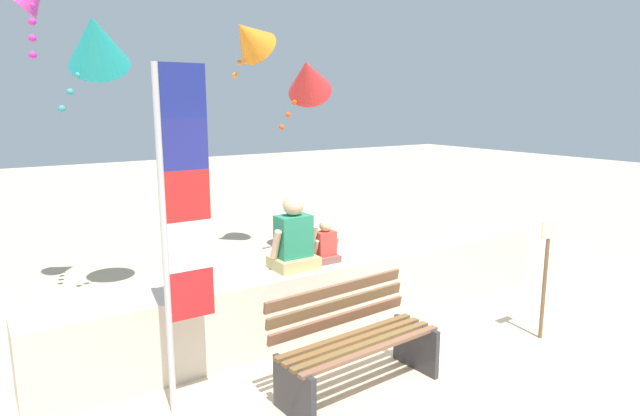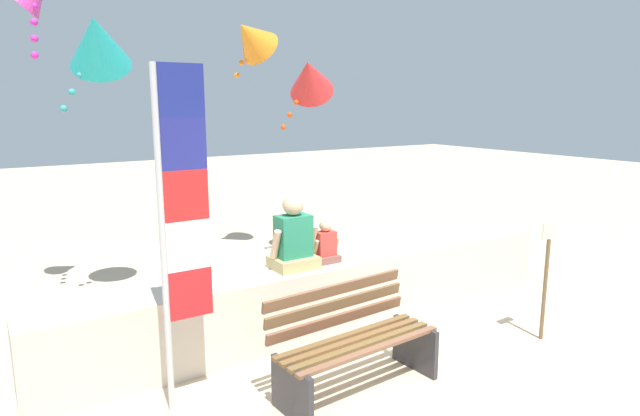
{
  "view_description": "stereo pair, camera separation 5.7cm",
  "coord_description": "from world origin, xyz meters",
  "px_view_note": "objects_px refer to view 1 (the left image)",
  "views": [
    {
      "loc": [
        -3.19,
        -3.26,
        2.45
      ],
      "look_at": [
        -0.13,
        1.36,
        1.36
      ],
      "focal_mm": 30.21,
      "sensor_mm": 36.0,
      "label": 1
    },
    {
      "loc": [
        -3.14,
        -3.29,
        2.45
      ],
      "look_at": [
        -0.13,
        1.36,
        1.36
      ],
      "focal_mm": 30.21,
      "sensor_mm": 36.0,
      "label": 2
    }
  ],
  "objects_px": {
    "person_child": "(325,246)",
    "kite_orange": "(249,37)",
    "park_bench": "(354,344)",
    "kite_red": "(308,77)",
    "flag_banner": "(179,216)",
    "kite_teal": "(96,42)",
    "person_adult": "(294,240)",
    "sign_post": "(546,270)"
  },
  "relations": [
    {
      "from": "person_child",
      "to": "kite_orange",
      "type": "distance_m",
      "value": 3.77
    },
    {
      "from": "park_bench",
      "to": "kite_red",
      "type": "xyz_separation_m",
      "value": [
        1.64,
        3.32,
        2.39
      ]
    },
    {
      "from": "kite_orange",
      "to": "flag_banner",
      "type": "bearing_deg",
      "value": -123.87
    },
    {
      "from": "kite_teal",
      "to": "kite_orange",
      "type": "xyz_separation_m",
      "value": [
        2.34,
        1.0,
        0.29
      ]
    },
    {
      "from": "park_bench",
      "to": "person_adult",
      "type": "relative_size",
      "value": 1.96
    },
    {
      "from": "flag_banner",
      "to": "sign_post",
      "type": "distance_m",
      "value": 3.75
    },
    {
      "from": "park_bench",
      "to": "kite_teal",
      "type": "relative_size",
      "value": 1.27
    },
    {
      "from": "person_child",
      "to": "kite_red",
      "type": "xyz_separation_m",
      "value": [
        1.14,
        2.13,
        1.86
      ]
    },
    {
      "from": "kite_teal",
      "to": "kite_red",
      "type": "xyz_separation_m",
      "value": [
        2.94,
        0.32,
        -0.29
      ]
    },
    {
      "from": "park_bench",
      "to": "kite_orange",
      "type": "bearing_deg",
      "value": 75.4
    },
    {
      "from": "kite_teal",
      "to": "kite_orange",
      "type": "relative_size",
      "value": 1.22
    },
    {
      "from": "person_adult",
      "to": "sign_post",
      "type": "height_order",
      "value": "person_adult"
    },
    {
      "from": "kite_red",
      "to": "sign_post",
      "type": "relative_size",
      "value": 0.94
    },
    {
      "from": "park_bench",
      "to": "person_adult",
      "type": "bearing_deg",
      "value": 84.92
    },
    {
      "from": "kite_teal",
      "to": "kite_orange",
      "type": "distance_m",
      "value": 2.56
    },
    {
      "from": "kite_teal",
      "to": "park_bench",
      "type": "bearing_deg",
      "value": -66.6
    },
    {
      "from": "person_adult",
      "to": "flag_banner",
      "type": "xyz_separation_m",
      "value": [
        -1.42,
        -0.69,
        0.54
      ]
    },
    {
      "from": "kite_orange",
      "to": "kite_red",
      "type": "distance_m",
      "value": 1.08
    },
    {
      "from": "kite_red",
      "to": "kite_orange",
      "type": "bearing_deg",
      "value": 131.0
    },
    {
      "from": "person_adult",
      "to": "person_child",
      "type": "height_order",
      "value": "person_adult"
    },
    {
      "from": "person_adult",
      "to": "flag_banner",
      "type": "distance_m",
      "value": 1.66
    },
    {
      "from": "person_adult",
      "to": "kite_teal",
      "type": "relative_size",
      "value": 0.65
    },
    {
      "from": "flag_banner",
      "to": "kite_orange",
      "type": "relative_size",
      "value": 2.78
    },
    {
      "from": "flag_banner",
      "to": "kite_teal",
      "type": "height_order",
      "value": "kite_teal"
    },
    {
      "from": "flag_banner",
      "to": "sign_post",
      "type": "xyz_separation_m",
      "value": [
        3.56,
        -0.78,
        -0.85
      ]
    },
    {
      "from": "person_adult",
      "to": "sign_post",
      "type": "distance_m",
      "value": 2.62
    },
    {
      "from": "park_bench",
      "to": "kite_red",
      "type": "relative_size",
      "value": 1.28
    },
    {
      "from": "person_adult",
      "to": "flag_banner",
      "type": "height_order",
      "value": "flag_banner"
    },
    {
      "from": "kite_teal",
      "to": "sign_post",
      "type": "xyz_separation_m",
      "value": [
        3.55,
        -3.29,
        -2.34
      ]
    },
    {
      "from": "park_bench",
      "to": "kite_red",
      "type": "distance_m",
      "value": 4.41
    },
    {
      "from": "person_child",
      "to": "park_bench",
      "type": "bearing_deg",
      "value": -112.88
    },
    {
      "from": "park_bench",
      "to": "person_child",
      "type": "bearing_deg",
      "value": 67.12
    },
    {
      "from": "park_bench",
      "to": "kite_orange",
      "type": "xyz_separation_m",
      "value": [
        1.04,
        4.0,
        2.98
      ]
    },
    {
      "from": "flag_banner",
      "to": "person_adult",
      "type": "bearing_deg",
      "value": 25.92
    },
    {
      "from": "person_adult",
      "to": "kite_red",
      "type": "relative_size",
      "value": 0.65
    },
    {
      "from": "kite_orange",
      "to": "kite_red",
      "type": "xyz_separation_m",
      "value": [
        0.59,
        -0.68,
        -0.59
      ]
    },
    {
      "from": "person_child",
      "to": "kite_red",
      "type": "relative_size",
      "value": 0.39
    },
    {
      "from": "kite_orange",
      "to": "park_bench",
      "type": "bearing_deg",
      "value": -104.6
    },
    {
      "from": "person_adult",
      "to": "person_child",
      "type": "bearing_deg",
      "value": 0.06
    },
    {
      "from": "person_child",
      "to": "flag_banner",
      "type": "xyz_separation_m",
      "value": [
        -1.81,
        -0.69,
        0.66
      ]
    },
    {
      "from": "person_adult",
      "to": "kite_orange",
      "type": "bearing_deg",
      "value": 71.6
    },
    {
      "from": "flag_banner",
      "to": "kite_orange",
      "type": "bearing_deg",
      "value": 56.13
    }
  ]
}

